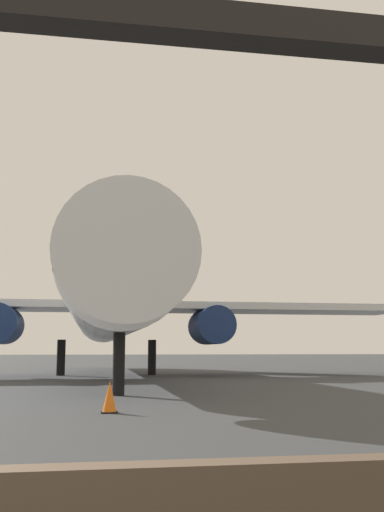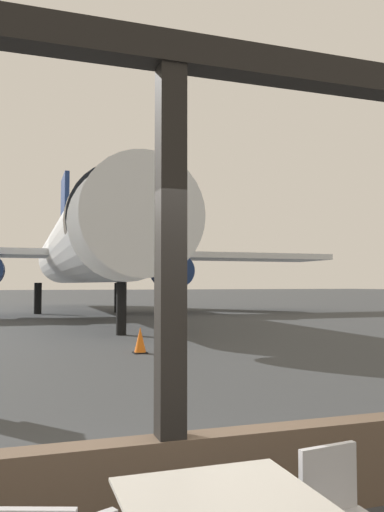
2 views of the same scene
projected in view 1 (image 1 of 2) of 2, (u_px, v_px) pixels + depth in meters
The scene contains 3 objects.
ground_plane at pixel (70, 368), 42.09m from camera, with size 220.00×220.00×0.00m, color #383A3D.
airplane at pixel (109, 300), 29.79m from camera, with size 31.93×31.68×10.84m.
traffic_cone at pixel (110, 398), 12.75m from camera, with size 0.36×0.36×0.67m.
Camera 1 is at (1.50, -3.68, 1.36)m, focal length 41.34 mm.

